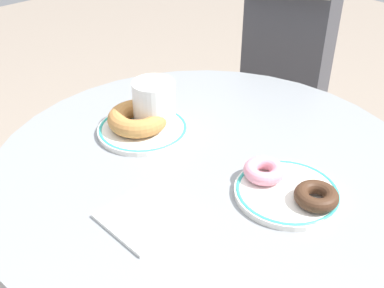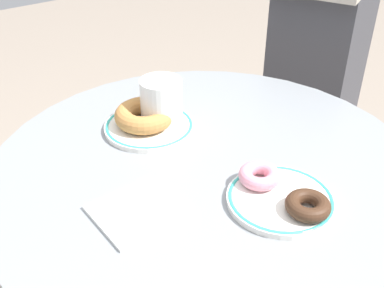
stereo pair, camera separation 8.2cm
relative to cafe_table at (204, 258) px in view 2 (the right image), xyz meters
name	(u,v)px [view 2 (the right image)]	position (x,y,z in m)	size (l,w,h in m)	color
cafe_table	(204,258)	(0.00, 0.00, 0.00)	(0.77, 0.77, 0.72)	gray
plate_left	(149,126)	(-0.16, -0.02, 0.25)	(0.18, 0.18, 0.01)	white
plate_right	(280,199)	(0.16, 0.03, 0.25)	(0.17, 0.17, 0.01)	white
donut_old_fashioned	(144,115)	(-0.16, -0.03, 0.27)	(0.12, 0.12, 0.04)	#BC7F42
donut_chocolate	(308,205)	(0.20, 0.03, 0.27)	(0.07, 0.07, 0.02)	#422819
donut_pink_frosted	(259,176)	(0.11, 0.03, 0.27)	(0.07, 0.07, 0.02)	pink
paper_napkin	(137,211)	(0.04, -0.17, 0.25)	(0.12, 0.13, 0.01)	white
coffee_mug	(161,102)	(-0.16, 0.01, 0.29)	(0.12, 0.08, 0.10)	white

